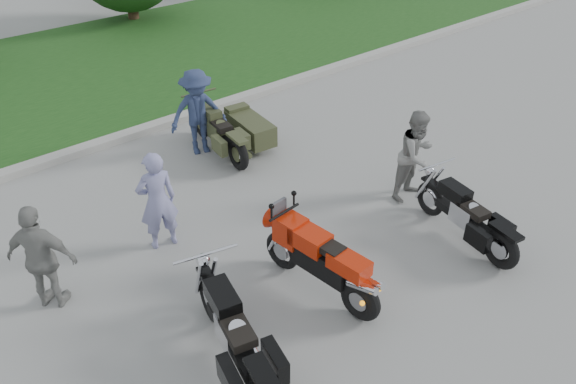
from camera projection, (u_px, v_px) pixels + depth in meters
ground at (307, 288)px, 8.31m from camera, size 80.00×80.00×0.00m
curb at (125, 136)px, 12.12m from camera, size 60.00×0.30×0.15m
grass_strip at (54, 79)px, 14.78m from camera, size 60.00×8.00×0.14m
sportbike_red at (322, 260)px, 7.91m from camera, size 0.51×2.15×1.02m
cruiser_left at (237, 341)px, 6.83m from camera, size 0.74×2.48×0.97m
cruiser_right at (469, 219)px, 8.99m from camera, size 0.54×2.22×0.86m
cruiser_sidecar at (238, 131)px, 11.59m from camera, size 1.24×2.29×0.88m
person_stripe at (157, 201)px, 8.69m from camera, size 0.69×0.52×1.71m
person_grey at (417, 155)px, 9.90m from camera, size 0.87×0.71×1.68m
person_denim at (198, 112)px, 11.22m from camera, size 1.29×0.95×1.79m
person_back at (42, 258)px, 7.60m from camera, size 0.97×0.98×1.66m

